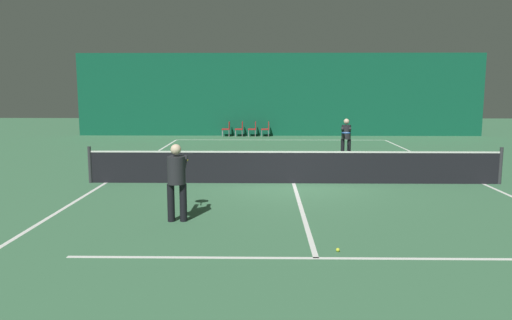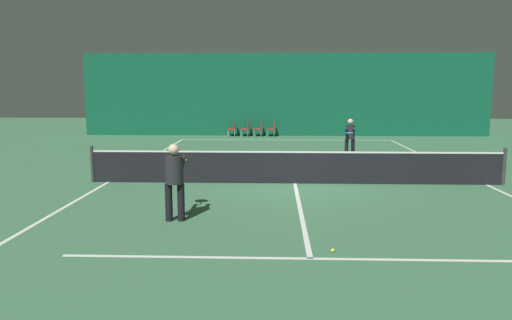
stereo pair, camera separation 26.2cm
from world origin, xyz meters
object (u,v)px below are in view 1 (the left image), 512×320
courtside_chair_0 (227,128)px  tennis_ball (338,250)px  tennis_net (294,166)px  courtside_chair_3 (266,128)px  courtside_chair_1 (240,128)px  player_near (177,176)px  player_far (346,135)px  courtside_chair_2 (253,128)px

courtside_chair_0 → tennis_ball: 20.02m
tennis_net → courtside_chair_3: size_ratio=14.29×
courtside_chair_1 → courtside_chair_3: (1.47, 0.00, 0.00)m
tennis_net → player_near: size_ratio=7.38×
tennis_net → courtside_chair_3: tennis_net is taller
tennis_net → player_far: bearing=65.4°
tennis_net → courtside_chair_2: size_ratio=14.29×
tennis_net → player_near: (-2.68, -4.12, 0.44)m
courtside_chair_0 → tennis_ball: bearing=9.6°
courtside_chair_0 → courtside_chair_1: 0.74m
tennis_net → courtside_chair_1: tennis_net is taller
courtside_chair_2 → tennis_ball: courtside_chair_2 is taller
player_near → courtside_chair_3: 17.90m
courtside_chair_1 → courtside_chair_3: same height
player_near → courtside_chair_2: 17.83m
player_far → tennis_ball: bearing=-0.0°
courtside_chair_3 → courtside_chair_2: bearing=-90.0°
tennis_net → courtside_chair_1: (-2.21, 13.67, -0.03)m
player_near → player_far: player_near is taller
tennis_net → player_near: 4.93m
player_near → tennis_net: bearing=-37.0°
player_far → tennis_ball: (-1.92, -11.13, -0.88)m
player_near → player_far: (5.00, 9.19, -0.04)m
courtside_chair_2 → courtside_chair_3: bearing=90.0°
tennis_net → tennis_ball: bearing=-86.2°
courtside_chair_1 → courtside_chair_3: size_ratio=1.00×
courtside_chair_1 → tennis_ball: courtside_chair_1 is taller
courtside_chair_0 → courtside_chair_2: same height
courtside_chair_2 → courtside_chair_0: bearing=-90.0°
courtside_chair_0 → tennis_net: bearing=12.2°
courtside_chair_2 → tennis_ball: (1.88, -19.73, -0.45)m
courtside_chair_0 → courtside_chair_1: same height
player_far → courtside_chair_0: size_ratio=1.86×
courtside_chair_1 → tennis_ball: (2.62, -19.73, -0.45)m
tennis_net → player_far: size_ratio=7.70×
tennis_net → player_far: player_far is taller
player_near → tennis_ball: size_ratio=24.65×
tennis_net → courtside_chair_3: bearing=93.1°
tennis_net → courtside_chair_2: bearing=96.2°
player_near → courtside_chair_3: (1.94, 17.79, -0.46)m
tennis_net → tennis_ball: tennis_net is taller
player_far → courtside_chair_3: (-3.06, 8.60, -0.42)m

